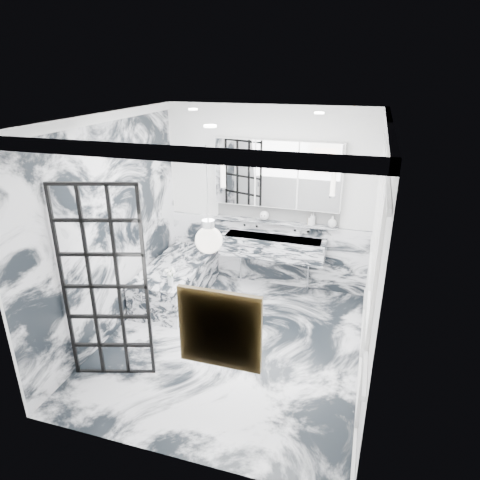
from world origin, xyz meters
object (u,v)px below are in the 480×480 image
(bathtub, at_px, (177,280))
(trough_sink, at_px, (273,247))
(crittall_door, at_px, (105,286))
(mirror_cabinet, at_px, (277,174))

(bathtub, bearing_deg, trough_sink, 26.48)
(crittall_door, distance_m, bathtub, 2.01)
(trough_sink, xyz_separation_m, bathtub, (-1.33, -0.66, -0.45))
(crittall_door, bearing_deg, trough_sink, 46.43)
(trough_sink, bearing_deg, mirror_cabinet, 90.00)
(mirror_cabinet, bearing_deg, trough_sink, -90.00)
(mirror_cabinet, relative_size, bathtub, 1.15)
(bathtub, bearing_deg, mirror_cabinet, 32.06)
(crittall_door, xyz_separation_m, bathtub, (-0.06, 1.82, -0.84))
(crittall_door, xyz_separation_m, trough_sink, (1.27, 2.48, -0.39))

